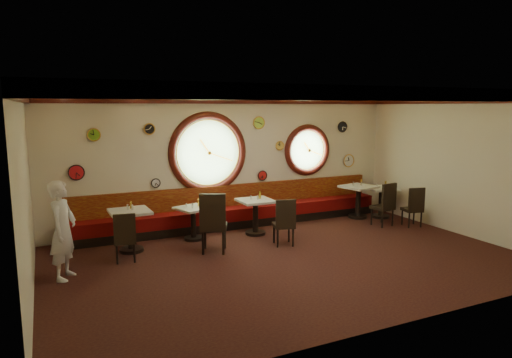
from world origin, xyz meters
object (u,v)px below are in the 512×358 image
Objects in this scene: condiment_a_pepper at (132,207)px; condiment_e_bottle at (386,184)px; table_c at (255,212)px; condiment_c_pepper at (258,197)px; chair_b at (213,219)px; condiment_b_pepper at (192,205)px; chair_e at (414,204)px; chair_d at (386,202)px; condiment_c_salt at (251,197)px; table_d at (358,198)px; condiment_d_bottle at (361,182)px; waiter at (63,230)px; table_e at (381,199)px; condiment_d_pepper at (361,184)px; condiment_c_bottle at (260,195)px; chair_a at (125,234)px; chair_c at (285,219)px; condiment_e_salt at (377,186)px; condiment_a_bottle at (131,205)px; condiment_b_bottle at (199,203)px; condiment_e_pepper at (384,186)px; condiment_d_salt at (353,184)px; table_a at (130,226)px; condiment_b_salt at (186,205)px.

condiment_a_pepper and condiment_e_bottle have the same top height.
table_c is 0.36m from condiment_c_pepper.
condiment_b_pepper is (-0.11, 1.03, 0.08)m from chair_b.
chair_d is at bearing 162.24° from chair_e.
table_c is at bearing -29.89° from condiment_c_salt.
table_d is 9.74× the size of condiment_c_salt.
chair_e is (3.82, -1.07, 0.05)m from table_c.
waiter is at bearing -168.59° from condiment_d_bottle.
condiment_d_pepper is at bearing 155.65° from table_e.
condiment_e_bottle is at bearing 0.37° from condiment_c_bottle.
chair_a reaches higher than condiment_c_pepper.
condiment_a_pepper is 1.07× the size of condiment_d_pepper.
chair_c reaches higher than condiment_c_bottle.
condiment_a_pepper is 0.62× the size of condiment_c_bottle.
chair_d reaches higher than condiment_e_bottle.
chair_b is 7.68× the size of condiment_c_pepper.
chair_c is at bearing -161.19° from condiment_e_salt.
condiment_d_pepper is at bearing 125.96° from chair_e.
chair_b reaches higher than condiment_b_pepper.
table_e is at bearing -0.31° from condiment_a_bottle.
condiment_d_bottle reaches higher than condiment_c_bottle.
table_d is 0.54× the size of waiter.
condiment_c_salt reaches higher than table_e.
condiment_b_bottle is at bearing 178.29° from chair_e.
chair_a is at bearing -152.01° from condiment_b_bottle.
condiment_c_pepper is at bearing -178.47° from condiment_e_bottle.
condiment_b_pepper is at bearing 177.26° from condiment_c_salt.
condiment_a_bottle is at bearing 179.52° from condiment_e_pepper.
condiment_c_bottle reaches higher than condiment_d_pepper.
waiter is (-7.98, -0.04, 0.29)m from chair_e.
chair_c reaches higher than condiment_e_bottle.
condiment_d_salt is 7.33m from waiter.
table_e is 9.13× the size of condiment_c_salt.
condiment_c_salt is (-0.09, 0.05, 0.35)m from table_c.
condiment_b_pepper is at bearing 175.39° from table_c.
condiment_e_salt is at bearing -55.51° from waiter.
condiment_c_pepper is at bearing -2.04° from condiment_a_bottle.
table_a is at bearing -168.81° from condiment_b_bottle.
condiment_b_salt is at bearing 167.95° from condiment_b_bottle.
chair_a is 6.25× the size of condiment_c_salt.
condiment_e_bottle is at bearing -55.81° from waiter.
condiment_d_salt is 0.91m from condiment_e_bottle.
condiment_e_bottle reaches higher than condiment_b_bottle.
condiment_e_pepper is at bearing -14.48° from condiment_e_salt.
waiter is at bearing -138.59° from condiment_a_bottle.
chair_d is 6.11× the size of condiment_a_pepper.
chair_d is 3.26m from condiment_c_pepper.
condiment_b_bottle is 4.63m from condiment_d_bottle.
table_e is (3.74, 0.05, -0.00)m from table_c.
waiter is at bearing -171.86° from condiment_e_pepper.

